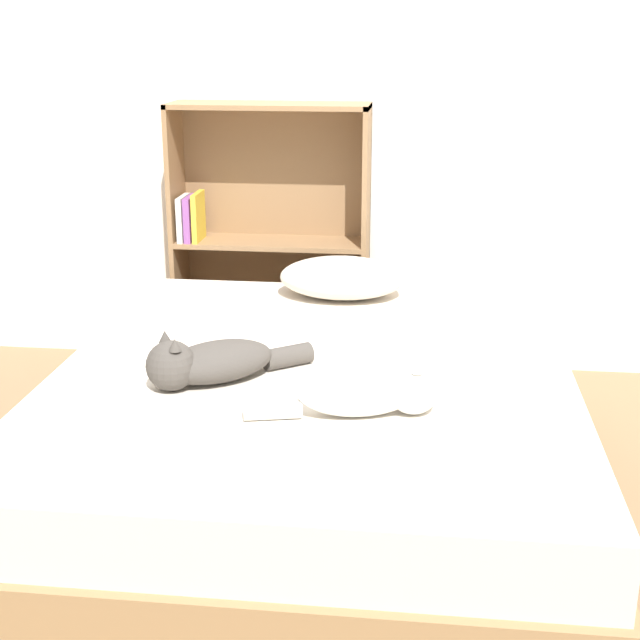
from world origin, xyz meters
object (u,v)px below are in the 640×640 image
pillow (342,278)px  cat_light (371,388)px  cat_dark (209,362)px  bed (315,439)px  bookshelf (269,238)px

pillow → cat_light: size_ratio=0.92×
cat_light → cat_dark: size_ratio=1.14×
cat_light → bed: bearing=106.8°
pillow → cat_dark: 0.94m
cat_dark → pillow: bearing=-144.5°
bed → cat_dark: (-0.28, -0.16, 0.30)m
pillow → cat_dark: cat_dark is taller
bookshelf → pillow: bearing=-52.8°
bed → cat_light: (0.19, -0.33, 0.31)m
cat_dark → bookshelf: bearing=-123.5°
bed → bookshelf: bookshelf is taller
cat_dark → bed: bearing=173.3°
bed → cat_light: bearing=-60.0°
cat_light → bookshelf: bookshelf is taller
bed → cat_light: size_ratio=3.65×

